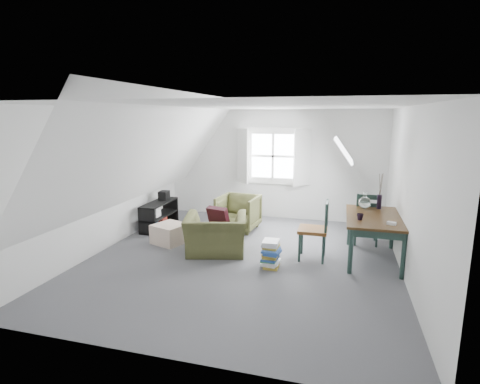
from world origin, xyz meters
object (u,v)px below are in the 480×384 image
(ottoman, at_px, (170,234))
(dining_chair_far, at_px, (367,217))
(magazine_stack, at_px, (271,254))
(dining_table, at_px, (375,222))
(dining_chair_near, at_px, (315,229))
(armchair_far, at_px, (238,229))
(armchair_near, at_px, (216,253))
(media_shelf, at_px, (159,217))

(ottoman, relative_size, dining_chair_far, 0.55)
(magazine_stack, bearing_deg, dining_table, 25.39)
(ottoman, height_order, dining_chair_near, dining_chair_near)
(armchair_far, relative_size, ottoman, 1.49)
(dining_table, bearing_deg, armchair_near, -167.62)
(ottoman, distance_m, magazine_stack, 2.15)
(ottoman, xyz_separation_m, magazine_stack, (2.05, -0.63, 0.04))
(ottoman, relative_size, magazine_stack, 1.26)
(magazine_stack, bearing_deg, dining_chair_far, 46.05)
(armchair_far, bearing_deg, ottoman, -125.88)
(dining_table, bearing_deg, ottoman, -174.12)
(dining_chair_far, bearing_deg, armchair_far, -0.43)
(armchair_near, height_order, armchair_far, armchair_far)
(armchair_far, bearing_deg, dining_table, -16.19)
(dining_chair_near, distance_m, media_shelf, 3.46)
(armchair_near, xyz_separation_m, media_shelf, (-1.65, 1.06, 0.26))
(dining_chair_near, bearing_deg, magazine_stack, -62.19)
(armchair_near, xyz_separation_m, armchair_far, (0.01, 1.42, 0.00))
(dining_table, xyz_separation_m, dining_chair_near, (-0.94, -0.22, -0.13))
(armchair_near, relative_size, armchair_far, 1.28)
(dining_chair_near, height_order, media_shelf, dining_chair_near)
(armchair_far, relative_size, dining_chair_far, 0.82)
(dining_chair_near, xyz_separation_m, media_shelf, (-3.33, 0.90, -0.27))
(armchair_far, distance_m, magazine_stack, 2.07)
(dining_table, bearing_deg, magazine_stack, -150.56)
(dining_chair_far, distance_m, media_shelf, 4.21)
(ottoman, bearing_deg, dining_chair_near, -2.23)
(dining_chair_near, relative_size, magazine_stack, 2.33)
(armchair_near, distance_m, dining_table, 2.72)
(dining_chair_near, distance_m, magazine_stack, 0.88)
(dining_chair_near, bearing_deg, dining_table, 91.61)
(armchair_near, height_order, media_shelf, media_shelf)
(dining_chair_near, bearing_deg, armchair_far, -138.62)
(media_shelf, bearing_deg, dining_chair_far, 0.44)
(dining_chair_far, xyz_separation_m, media_shelf, (-4.20, -0.13, -0.26))
(media_shelf, relative_size, magazine_stack, 2.57)
(ottoman, height_order, media_shelf, media_shelf)
(armchair_near, relative_size, dining_chair_far, 1.06)
(dining_chair_near, relative_size, media_shelf, 0.90)
(armchair_near, xyz_separation_m, dining_table, (2.62, 0.38, 0.65))
(armchair_near, distance_m, dining_chair_far, 2.86)
(ottoman, bearing_deg, armchair_far, 48.63)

